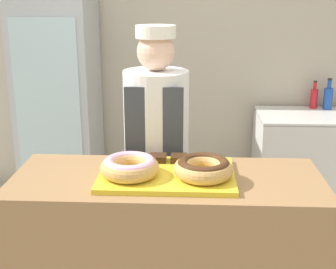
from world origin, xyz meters
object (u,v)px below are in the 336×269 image
(donut_light_glaze, at_px, (130,166))
(beverage_fridge, at_px, (59,104))
(bottle_blue, at_px, (328,97))
(baker_person, at_px, (157,158))
(bottle_red, at_px, (314,98))
(brownie_back_right, at_px, (179,158))
(serving_tray, at_px, (167,175))
(donut_chocolate_glaze, at_px, (203,167))
(brownie_back_left, at_px, (158,158))
(chest_freezer, at_px, (320,160))

(donut_light_glaze, relative_size, beverage_fridge, 0.16)
(beverage_fridge, bearing_deg, bottle_blue, 5.13)
(baker_person, relative_size, bottle_red, 6.68)
(brownie_back_right, relative_size, baker_person, 0.05)
(serving_tray, distance_m, donut_light_glaze, 0.19)
(serving_tray, bearing_deg, beverage_fridge, 119.76)
(donut_chocolate_glaze, distance_m, baker_person, 0.65)
(donut_light_glaze, height_order, baker_person, baker_person)
(donut_light_glaze, height_order, donut_chocolate_glaze, same)
(baker_person, bearing_deg, brownie_back_left, -84.53)
(donut_chocolate_glaze, height_order, bottle_blue, bottle_blue)
(brownie_back_left, relative_size, beverage_fridge, 0.05)
(brownie_back_right, relative_size, bottle_red, 0.34)
(chest_freezer, bearing_deg, donut_light_glaze, -127.39)
(brownie_back_right, height_order, baker_person, baker_person)
(brownie_back_left, xyz_separation_m, bottle_blue, (1.35, 1.81, -0.08))
(donut_light_glaze, height_order, brownie_back_left, donut_light_glaze)
(donut_light_glaze, bearing_deg, chest_freezer, 52.61)
(serving_tray, relative_size, chest_freezer, 0.58)
(donut_chocolate_glaze, height_order, baker_person, baker_person)
(donut_light_glaze, height_order, chest_freezer, donut_light_glaze)
(donut_light_glaze, relative_size, bottle_blue, 1.01)
(donut_light_glaze, distance_m, bottle_blue, 2.49)
(beverage_fridge, height_order, bottle_red, beverage_fridge)
(beverage_fridge, height_order, chest_freezer, beverage_fridge)
(brownie_back_right, relative_size, beverage_fridge, 0.05)
(serving_tray, height_order, brownie_back_right, brownie_back_right)
(bottle_blue, bearing_deg, donut_chocolate_glaze, -119.18)
(bottle_blue, bearing_deg, chest_freezer, -110.85)
(serving_tray, height_order, chest_freezer, serving_tray)
(donut_light_glaze, distance_m, beverage_fridge, 2.00)
(brownie_back_left, bearing_deg, beverage_fridge, 120.67)
(brownie_back_right, bearing_deg, donut_chocolate_glaze, -59.81)
(baker_person, xyz_separation_m, bottle_red, (1.27, 1.47, 0.05))
(donut_chocolate_glaze, xyz_separation_m, chest_freezer, (1.05, 1.81, -0.61))
(beverage_fridge, bearing_deg, baker_person, -53.31)
(serving_tray, relative_size, donut_chocolate_glaze, 2.32)
(serving_tray, height_order, baker_person, baker_person)
(brownie_back_left, bearing_deg, donut_chocolate_glaze, -41.99)
(donut_chocolate_glaze, relative_size, brownie_back_left, 3.32)
(brownie_back_right, bearing_deg, brownie_back_left, 180.00)
(serving_tray, relative_size, donut_light_glaze, 2.32)
(serving_tray, bearing_deg, brownie_back_right, 70.86)
(donut_light_glaze, xyz_separation_m, baker_person, (0.08, 0.58, -0.17))
(brownie_back_left, relative_size, bottle_blue, 0.31)
(bottle_red, bearing_deg, donut_chocolate_glaze, -116.33)
(donut_light_glaze, bearing_deg, beverage_fridge, 114.85)
(donut_light_glaze, xyz_separation_m, bottle_blue, (1.46, 2.01, -0.11))
(baker_person, relative_size, beverage_fridge, 0.92)
(brownie_back_right, bearing_deg, donut_light_glaze, -138.01)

